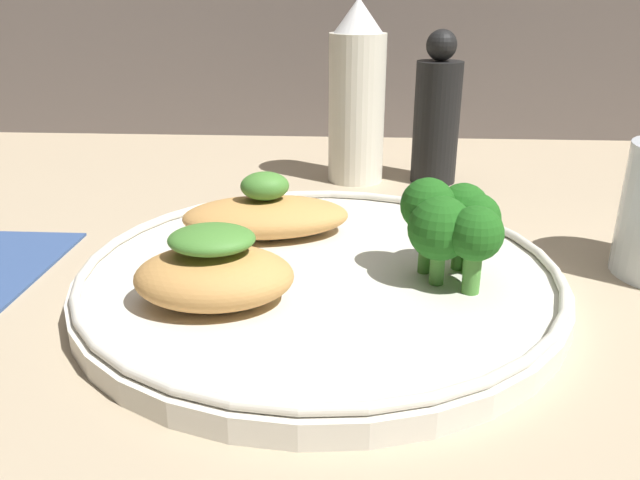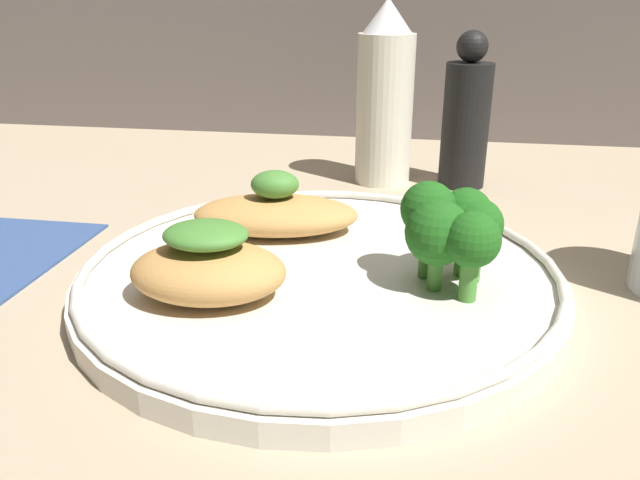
{
  "view_description": "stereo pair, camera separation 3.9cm",
  "coord_description": "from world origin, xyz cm",
  "px_view_note": "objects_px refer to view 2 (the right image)",
  "views": [
    {
      "loc": [
        2.18,
        -35.7,
        17.91
      ],
      "look_at": [
        0.0,
        0.0,
        3.4
      ],
      "focal_mm": 35.0,
      "sensor_mm": 36.0,
      "label": 1
    },
    {
      "loc": [
        6.0,
        -35.26,
        17.91
      ],
      "look_at": [
        0.0,
        0.0,
        3.4
      ],
      "focal_mm": 35.0,
      "sensor_mm": 36.0,
      "label": 2
    }
  ],
  "objects_px": {
    "plate": "(320,275)",
    "pepper_grinder": "(466,119)",
    "broccoli_bunch": "(453,227)",
    "sauce_bottle": "(385,98)"
  },
  "relations": [
    {
      "from": "plate",
      "to": "pepper_grinder",
      "type": "distance_m",
      "value": 0.27
    },
    {
      "from": "plate",
      "to": "pepper_grinder",
      "type": "xyz_separation_m",
      "value": [
        0.1,
        0.25,
        0.05
      ]
    },
    {
      "from": "plate",
      "to": "broccoli_bunch",
      "type": "distance_m",
      "value": 0.09
    },
    {
      "from": "sauce_bottle",
      "to": "plate",
      "type": "bearing_deg",
      "value": -94.66
    },
    {
      "from": "broccoli_bunch",
      "to": "sauce_bottle",
      "type": "distance_m",
      "value": 0.26
    },
    {
      "from": "broccoli_bunch",
      "to": "sauce_bottle",
      "type": "xyz_separation_m",
      "value": [
        -0.06,
        0.26,
        0.03
      ]
    },
    {
      "from": "plate",
      "to": "pepper_grinder",
      "type": "relative_size",
      "value": 2.1
    },
    {
      "from": "plate",
      "to": "broccoli_bunch",
      "type": "bearing_deg",
      "value": -5.9
    },
    {
      "from": "plate",
      "to": "broccoli_bunch",
      "type": "height_order",
      "value": "broccoli_bunch"
    },
    {
      "from": "sauce_bottle",
      "to": "pepper_grinder",
      "type": "height_order",
      "value": "sauce_bottle"
    }
  ]
}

